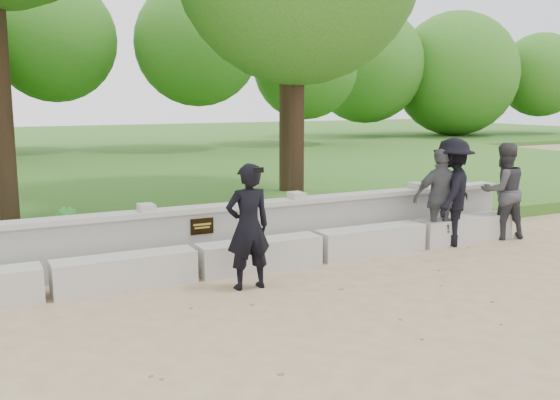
# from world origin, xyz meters

# --- Properties ---
(ground) EXTENTS (80.00, 80.00, 0.00)m
(ground) POSITION_xyz_m (0.00, 0.00, 0.00)
(ground) COLOR tan
(ground) RESTS_ON ground
(lawn) EXTENTS (40.00, 22.00, 0.25)m
(lawn) POSITION_xyz_m (0.00, 14.00, 0.12)
(lawn) COLOR #29561C
(lawn) RESTS_ON ground
(concrete_bench) EXTENTS (11.90, 0.45, 0.45)m
(concrete_bench) POSITION_xyz_m (0.00, 1.90, 0.22)
(concrete_bench) COLOR #ACAAA3
(concrete_bench) RESTS_ON ground
(parapet_wall) EXTENTS (12.50, 0.35, 0.90)m
(parapet_wall) POSITION_xyz_m (0.00, 2.60, 0.46)
(parapet_wall) COLOR #A2A099
(parapet_wall) RESTS_ON ground
(man_main) EXTENTS (0.63, 0.57, 1.69)m
(man_main) POSITION_xyz_m (0.47, 1.13, 0.85)
(man_main) COLOR black
(man_main) RESTS_ON ground
(visitor_left) EXTENTS (0.97, 0.83, 1.74)m
(visitor_left) POSITION_xyz_m (5.80, 1.80, 0.87)
(visitor_left) COLOR #37363B
(visitor_left) RESTS_ON ground
(visitor_mid) EXTENTS (1.38, 1.28, 1.86)m
(visitor_mid) POSITION_xyz_m (4.60, 1.80, 0.93)
(visitor_mid) COLOR black
(visitor_mid) RESTS_ON ground
(visitor_right) EXTENTS (1.06, 0.66, 1.68)m
(visitor_right) POSITION_xyz_m (4.35, 1.80, 0.84)
(visitor_right) COLOR #49494F
(visitor_right) RESTS_ON ground
(shrub_b) EXTENTS (0.47, 0.46, 0.66)m
(shrub_b) POSITION_xyz_m (-1.50, 3.32, 0.58)
(shrub_b) COLOR #2D7F2B
(shrub_b) RESTS_ON lawn
(shrub_c) EXTENTS (0.65, 0.64, 0.54)m
(shrub_c) POSITION_xyz_m (1.98, 3.30, 0.52)
(shrub_c) COLOR #2D7F2B
(shrub_c) RESTS_ON lawn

